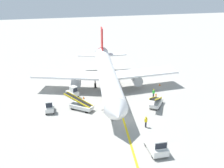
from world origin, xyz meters
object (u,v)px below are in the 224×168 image
at_px(belt_loader_forward_hold, 81,105).
at_px(baggage_cart_loaded, 114,106).
at_px(baggage_tug_near_wing, 73,92).
at_px(safety_cone_nose_left, 156,94).
at_px(baggage_tug_by_cargo_door, 49,107).
at_px(airliner, 107,73).
at_px(belt_loader_aft_hold, 156,102).
at_px(safety_cone_wingtip_left, 84,98).
at_px(safety_cone_nose_right, 160,84).
at_px(ground_crew_marshaller, 154,93).
at_px(ground_crew_wing_walker, 146,122).
at_px(pushback_tug, 157,145).

xyz_separation_m(belt_loader_forward_hold, baggage_cart_loaded, (5.10, -1.44, -0.31)).
relative_size(baggage_tug_near_wing, safety_cone_nose_left, 6.20).
relative_size(baggage_tug_by_cargo_door, baggage_cart_loaded, 0.66).
distance_m(airliner, baggage_cart_loaded, 9.00).
height_order(belt_loader_aft_hold, safety_cone_wingtip_left, belt_loader_aft_hold).
bearing_deg(baggage_tug_by_cargo_door, safety_cone_wingtip_left, 28.58).
bearing_deg(baggage_tug_by_cargo_door, safety_cone_nose_right, 12.60).
relative_size(belt_loader_forward_hold, safety_cone_wingtip_left, 10.10).
bearing_deg(baggage_tug_by_cargo_door, baggage_cart_loaded, -12.34).
xyz_separation_m(ground_crew_marshaller, ground_crew_wing_walker, (-5.92, -9.06, 0.00)).
height_order(ground_crew_marshaller, safety_cone_nose_left, ground_crew_marshaller).
relative_size(baggage_cart_loaded, safety_cone_nose_left, 8.71).
bearing_deg(belt_loader_aft_hold, pushback_tug, -117.87).
xyz_separation_m(belt_loader_forward_hold, safety_cone_nose_right, (17.58, 5.79, -0.56)).
relative_size(baggage_tug_near_wing, safety_cone_nose_right, 6.20).
distance_m(belt_loader_forward_hold, belt_loader_aft_hold, 12.52).
bearing_deg(ground_crew_wing_walker, safety_cone_wingtip_left, 115.97).
relative_size(pushback_tug, safety_cone_nose_left, 8.61).
distance_m(pushback_tug, belt_loader_forward_hold, 15.44).
bearing_deg(ground_crew_wing_walker, baggage_cart_loaded, 109.14).
relative_size(airliner, ground_crew_marshaller, 20.61).
distance_m(baggage_tug_by_cargo_door, baggage_cart_loaded, 10.27).
height_order(baggage_tug_by_cargo_door, safety_cone_nose_right, baggage_tug_by_cargo_door).
relative_size(belt_loader_forward_hold, baggage_cart_loaded, 1.16).
height_order(baggage_tug_by_cargo_door, baggage_cart_loaded, baggage_tug_by_cargo_door).
xyz_separation_m(airliner, safety_cone_nose_left, (7.83, -5.49, -3.20)).
bearing_deg(belt_loader_forward_hold, safety_cone_nose_left, 5.74).
bearing_deg(safety_cone_wingtip_left, safety_cone_nose_left, -11.86).
distance_m(baggage_tug_near_wing, belt_loader_forward_hold, 5.73).
distance_m(ground_crew_marshaller, safety_cone_nose_right, 6.65).
bearing_deg(belt_loader_forward_hold, ground_crew_marshaller, 2.68).
distance_m(baggage_tug_near_wing, baggage_cart_loaded, 8.96).
bearing_deg(ground_crew_wing_walker, baggage_tug_by_cargo_door, 143.56).
bearing_deg(safety_cone_wingtip_left, airliner, 27.79).
bearing_deg(baggage_cart_loaded, safety_cone_nose_right, 30.06).
bearing_deg(baggage_tug_by_cargo_door, ground_crew_marshaller, -0.40).
distance_m(airliner, ground_crew_wing_walker, 15.60).
distance_m(belt_loader_aft_hold, safety_cone_wingtip_left, 12.87).
bearing_deg(safety_cone_wingtip_left, belt_loader_aft_hold, -32.51).
xyz_separation_m(pushback_tug, baggage_tug_by_cargo_door, (-11.10, 14.90, -0.07)).
distance_m(pushback_tug, ground_crew_marshaller, 16.46).
bearing_deg(belt_loader_forward_hold, ground_crew_wing_walker, -48.26).
xyz_separation_m(airliner, belt_loader_aft_hold, (5.63, -9.66, -2.64)).
relative_size(belt_loader_aft_hold, safety_cone_nose_left, 10.35).
height_order(airliner, ground_crew_wing_walker, airliner).
distance_m(airliner, baggage_tug_by_cargo_door, 13.30).
bearing_deg(belt_loader_aft_hold, airliner, 120.26).
height_order(ground_crew_marshaller, safety_cone_wingtip_left, ground_crew_marshaller).
xyz_separation_m(belt_loader_forward_hold, belt_loader_aft_hold, (12.22, -2.72, 0.00)).
relative_size(airliner, baggage_tug_by_cargo_door, 13.85).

